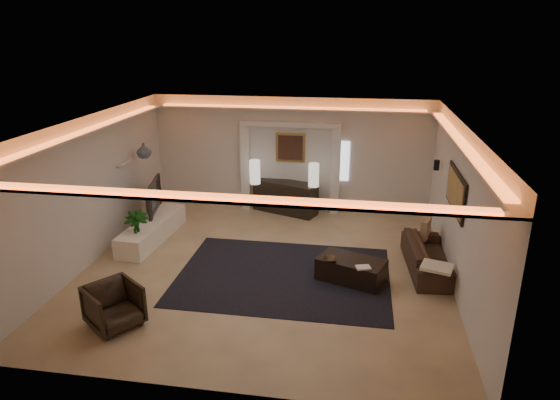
% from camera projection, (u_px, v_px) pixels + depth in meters
% --- Properties ---
extents(floor, '(7.00, 7.00, 0.00)m').
position_uv_depth(floor, '(265.00, 269.00, 9.74)').
color(floor, tan).
rests_on(floor, ground).
extents(ceiling, '(7.00, 7.00, 0.00)m').
position_uv_depth(ceiling, '(263.00, 123.00, 8.79)').
color(ceiling, white).
rests_on(ceiling, ground).
extents(wall_back, '(7.00, 0.00, 7.00)m').
position_uv_depth(wall_back, '(291.00, 155.00, 12.53)').
color(wall_back, silver).
rests_on(wall_back, ground).
extents(wall_front, '(7.00, 0.00, 7.00)m').
position_uv_depth(wall_front, '(209.00, 293.00, 6.00)').
color(wall_front, silver).
rests_on(wall_front, ground).
extents(wall_left, '(0.00, 7.00, 7.00)m').
position_uv_depth(wall_left, '(91.00, 190.00, 9.80)').
color(wall_left, silver).
rests_on(wall_left, ground).
extents(wall_right, '(0.00, 7.00, 7.00)m').
position_uv_depth(wall_right, '(459.00, 210.00, 8.73)').
color(wall_right, silver).
rests_on(wall_right, ground).
extents(cove_soffit, '(7.00, 7.00, 0.04)m').
position_uv_depth(cove_soffit, '(264.00, 138.00, 8.88)').
color(cove_soffit, silver).
rests_on(cove_soffit, ceiling).
extents(daylight_slit, '(0.25, 0.03, 1.00)m').
position_uv_depth(daylight_slit, '(344.00, 161.00, 12.34)').
color(daylight_slit, white).
rests_on(daylight_slit, wall_back).
extents(area_rug, '(4.00, 3.00, 0.01)m').
position_uv_depth(area_rug, '(284.00, 275.00, 9.49)').
color(area_rug, black).
rests_on(area_rug, ground).
extents(pilaster_left, '(0.22, 0.20, 2.20)m').
position_uv_depth(pilaster_left, '(246.00, 167.00, 12.73)').
color(pilaster_left, silver).
rests_on(pilaster_left, ground).
extents(pilaster_right, '(0.22, 0.20, 2.20)m').
position_uv_depth(pilaster_right, '(335.00, 171.00, 12.38)').
color(pilaster_right, silver).
rests_on(pilaster_right, ground).
extents(alcove_header, '(2.52, 0.20, 0.12)m').
position_uv_depth(alcove_header, '(290.00, 124.00, 12.17)').
color(alcove_header, silver).
rests_on(alcove_header, wall_back).
extents(painting_frame, '(0.74, 0.04, 0.74)m').
position_uv_depth(painting_frame, '(291.00, 148.00, 12.44)').
color(painting_frame, tan).
rests_on(painting_frame, wall_back).
extents(painting_canvas, '(0.62, 0.02, 0.62)m').
position_uv_depth(painting_canvas, '(290.00, 148.00, 12.41)').
color(painting_canvas, '#4C2D1E').
rests_on(painting_canvas, wall_back).
extents(art_panel_frame, '(0.04, 1.64, 0.74)m').
position_uv_depth(art_panel_frame, '(456.00, 191.00, 8.94)').
color(art_panel_frame, black).
rests_on(art_panel_frame, wall_right).
extents(art_panel_gold, '(0.02, 1.50, 0.62)m').
position_uv_depth(art_panel_gold, '(455.00, 191.00, 8.94)').
color(art_panel_gold, tan).
rests_on(art_panel_gold, wall_right).
extents(wall_sconce, '(0.12, 0.12, 0.22)m').
position_uv_depth(wall_sconce, '(437.00, 165.00, 10.73)').
color(wall_sconce, black).
rests_on(wall_sconce, wall_right).
extents(wall_niche, '(0.10, 0.55, 0.04)m').
position_uv_depth(wall_niche, '(125.00, 163.00, 11.03)').
color(wall_niche, silver).
rests_on(wall_niche, wall_left).
extents(console, '(1.72, 1.07, 0.82)m').
position_uv_depth(console, '(285.00, 197.00, 12.66)').
color(console, black).
rests_on(console, ground).
extents(lamp_left, '(0.33, 0.33, 0.60)m').
position_uv_depth(lamp_left, '(255.00, 173.00, 12.30)').
color(lamp_left, silver).
rests_on(lamp_left, console).
extents(lamp_right, '(0.30, 0.30, 0.58)m').
position_uv_depth(lamp_right, '(314.00, 175.00, 12.08)').
color(lamp_right, beige).
rests_on(lamp_right, console).
extents(media_ledge, '(0.72, 2.40, 0.45)m').
position_uv_depth(media_ledge, '(152.00, 230.00, 11.06)').
color(media_ledge, white).
rests_on(media_ledge, ground).
extents(tv, '(1.29, 0.43, 0.74)m').
position_uv_depth(tv, '(149.00, 196.00, 11.41)').
color(tv, black).
rests_on(tv, media_ledge).
extents(figurine, '(0.16, 0.16, 0.38)m').
position_uv_depth(figurine, '(159.00, 195.00, 12.08)').
color(figurine, '#392216').
rests_on(figurine, media_ledge).
extents(ginger_jar, '(0.44, 0.44, 0.35)m').
position_uv_depth(ginger_jar, '(144.00, 150.00, 11.31)').
color(ginger_jar, slate).
rests_on(ginger_jar, wall_niche).
extents(plant, '(0.64, 0.64, 0.90)m').
position_uv_depth(plant, '(137.00, 232.00, 10.38)').
color(plant, '#0F3D0E').
rests_on(plant, ground).
extents(sofa, '(2.03, 0.92, 0.58)m').
position_uv_depth(sofa, '(429.00, 256.00, 9.64)').
color(sofa, '#503C24').
rests_on(sofa, ground).
extents(throw_blanket, '(0.63, 0.56, 0.06)m').
position_uv_depth(throw_blanket, '(437.00, 267.00, 8.63)').
color(throw_blanket, beige).
rests_on(throw_blanket, sofa).
extents(throw_pillow, '(0.26, 0.44, 0.42)m').
position_uv_depth(throw_pillow, '(426.00, 229.00, 10.26)').
color(throw_pillow, '#A4815B').
rests_on(throw_pillow, sofa).
extents(coffee_table, '(1.36, 1.04, 0.45)m').
position_uv_depth(coffee_table, '(351.00, 270.00, 9.26)').
color(coffee_table, black).
rests_on(coffee_table, ground).
extents(bowl, '(0.32, 0.32, 0.07)m').
position_uv_depth(bowl, '(330.00, 260.00, 9.12)').
color(bowl, '#382B19').
rests_on(bowl, coffee_table).
extents(magazine, '(0.30, 0.25, 0.03)m').
position_uv_depth(magazine, '(363.00, 268.00, 8.85)').
color(magazine, silver).
rests_on(magazine, coffee_table).
extents(armchair, '(1.07, 1.07, 0.70)m').
position_uv_depth(armchair, '(114.00, 306.00, 7.79)').
color(armchair, black).
rests_on(armchair, ground).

